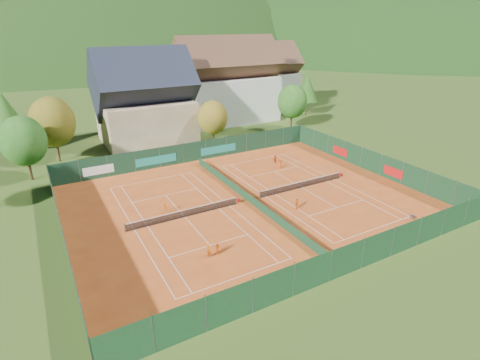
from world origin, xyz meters
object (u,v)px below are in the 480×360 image
object	(u,v)px
player_left_near	(209,251)
player_right_far_b	(275,159)
hotel_block_a	(227,86)
hotel_block_b	(263,80)
player_left_mid	(217,250)
player_right_near	(297,204)
ball_hopper	(412,217)
chalet	(145,103)
player_right_far_a	(280,164)
player_left_far	(164,208)

from	to	relation	value
player_left_near	player_right_far_b	xyz separation A→B (m)	(19.11, 17.49, -0.09)
hotel_block_a	player_left_near	distance (m)	51.17
hotel_block_b	player_left_near	xyz separation A→B (m)	(-38.95, -52.17, -5.89)
hotel_block_a	player_right_far_b	distance (m)	28.14
player_left_mid	player_right_near	bearing A→B (deg)	48.76
ball_hopper	hotel_block_a	bearing A→B (deg)	86.14
player_left_near	player_right_near	distance (m)	13.27
hotel_block_b	ball_hopper	xyz separation A→B (m)	(-17.29, -56.67, -6.06)
player_left_near	player_right_far_b	world-z (taller)	player_left_near
chalet	hotel_block_b	xyz separation A→B (m)	(33.00, 14.00, -0.01)
ball_hopper	player_right_near	xyz separation A→B (m)	(-8.95, 8.29, 0.12)
player_left_near	player_right_far_a	bearing A→B (deg)	16.69
hotel_block_a	player_left_mid	xyz separation A→B (m)	(-24.10, -44.22, -6.76)
player_right_far_b	hotel_block_b	bearing A→B (deg)	-150.16
ball_hopper	player_left_near	world-z (taller)	player_left_near
player_left_far	player_right_far_b	bearing A→B (deg)	-153.07
hotel_block_b	player_left_mid	world-z (taller)	hotel_block_b
player_right_near	player_right_far_b	bearing A→B (deg)	3.52
player_right_far_b	player_left_far	bearing A→B (deg)	-9.79
player_left_mid	player_right_near	distance (m)	12.47
player_left_mid	player_right_far_a	bearing A→B (deg)	71.78
player_left_mid	player_right_far_b	world-z (taller)	player_right_far_b
hotel_block_a	player_left_far	size ratio (longest dim) A/B	15.85
player_left_near	player_right_far_a	size ratio (longest dim) A/B	1.09
hotel_block_b	ball_hopper	size ratio (longest dim) A/B	21.60
chalet	player_right_far_b	size ratio (longest dim) A/B	12.66
chalet	player_right_near	distance (m)	35.53
player_left_far	ball_hopper	bearing A→B (deg)	153.27
player_right_near	player_right_far_a	distance (m)	12.79
chalet	player_left_far	distance (m)	29.49
chalet	hotel_block_b	world-z (taller)	chalet
ball_hopper	player_right_far_b	xyz separation A→B (m)	(-2.56, 21.98, 0.08)
chalet	ball_hopper	bearing A→B (deg)	-69.78
ball_hopper	player_right_far_b	world-z (taller)	player_right_far_b
player_left_far	player_right_far_b	world-z (taller)	player_left_far
ball_hopper	player_right_far_a	xyz separation A→B (m)	(-3.22, 19.73, 0.11)
player_left_mid	ball_hopper	bearing A→B (deg)	18.73
hotel_block_b	ball_hopper	bearing A→B (deg)	-106.96
player_right_near	ball_hopper	bearing A→B (deg)	-104.26
player_left_far	player_right_far_a	xyz separation A→B (m)	(19.12, 5.18, -0.02)
player_left_near	hotel_block_b	bearing A→B (deg)	30.39
player_left_mid	player_right_far_b	size ratio (longest dim) A/B	0.98
player_right_near	player_left_far	bearing A→B (deg)	93.51
hotel_block_b	ball_hopper	world-z (taller)	hotel_block_b
ball_hopper	player_left_near	distance (m)	22.13
player_right_near	hotel_block_b	bearing A→B (deg)	0.08
hotel_block_a	player_left_near	bearing A→B (deg)	-119.46
player_left_far	player_right_far_a	bearing A→B (deg)	-158.50
player_left_near	player_left_mid	size ratio (longest dim) A/B	1.16
hotel_block_a	player_right_far_b	size ratio (longest dim) A/B	16.88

